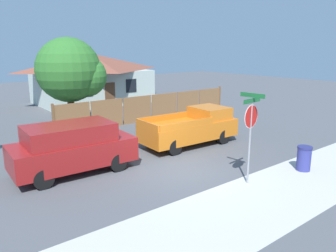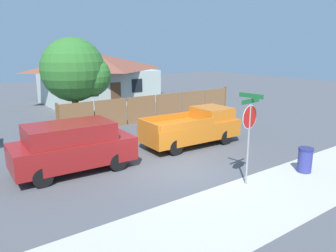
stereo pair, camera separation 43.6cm
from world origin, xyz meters
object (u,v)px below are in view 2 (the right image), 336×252
oak_tree (77,71)px  red_suv (73,146)px  house (99,77)px  stop_sign (249,123)px  orange_pickup (194,127)px  trash_bin (305,160)px

oak_tree → red_suv: bearing=-113.4°
house → stop_sign: house is taller
house → red_suv: (-7.95, -14.91, -1.16)m
red_suv → orange_pickup: red_suv is taller
house → orange_pickup: size_ratio=1.93×
red_suv → orange_pickup: bearing=2.4°
stop_sign → trash_bin: stop_sign is taller
red_suv → stop_sign: 6.67m
house → orange_pickup: 15.08m
house → orange_pickup: (-1.82, -14.92, -1.32)m
house → orange_pickup: bearing=-96.9°
house → trash_bin: (-0.77, -20.29, -1.69)m
red_suv → orange_pickup: (6.14, -0.01, -0.16)m
trash_bin → stop_sign: bearing=168.5°
house → oak_tree: 9.56m
oak_tree → orange_pickup: size_ratio=1.07×
house → red_suv: house is taller
orange_pickup → red_suv: bearing=-177.6°
orange_pickup → oak_tree: bearing=117.3°
red_suv → house: bearing=64.4°
red_suv → stop_sign: bearing=-44.9°
stop_sign → oak_tree: bearing=90.3°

